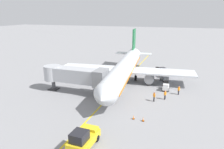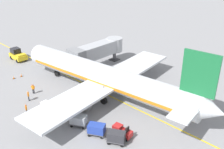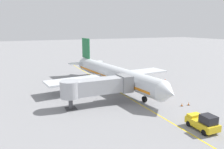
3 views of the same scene
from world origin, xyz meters
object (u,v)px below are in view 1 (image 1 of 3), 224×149
baggage_cart_second_in_train (164,73)px  safety_cone_nose_left (143,119)px  jet_bridge (75,75)px  baggage_tug_trailing (166,87)px  parked_airliner (125,68)px  ground_crew_marshaller (165,94)px  baggage_cart_third_in_train (163,70)px  safety_cone_nose_right (134,117)px  baggage_cart_front (164,77)px  baggage_tug_lead (157,71)px  ground_crew_wing_walker (154,96)px  ground_crew_loader (179,90)px  pushback_tractor (83,139)px

baggage_cart_second_in_train → safety_cone_nose_left: (0.60, 22.86, -0.66)m
jet_bridge → baggage_tug_trailing: bearing=-157.1°
parked_airliner → ground_crew_marshaller: size_ratio=22.10×
baggage_cart_second_in_train → baggage_cart_third_in_train: bearing=-78.0°
safety_cone_nose_left → safety_cone_nose_right: 1.44m
baggage_cart_second_in_train → ground_crew_marshaller: (-1.52, 13.81, 0.00)m
baggage_tug_trailing → baggage_cart_third_in_train: size_ratio=0.89×
baggage_cart_front → baggage_tug_lead: bearing=-67.1°
parked_airliner → ground_crew_wing_walker: 11.87m
baggage_cart_front → safety_cone_nose_left: bearing=87.3°
parked_airliner → baggage_tug_lead: (-6.00, -9.09, -2.47)m
baggage_tug_trailing → safety_cone_nose_left: (1.81, 13.94, -0.42)m
baggage_cart_third_in_train → safety_cone_nose_left: baggage_cart_third_in_train is taller
baggage_cart_third_in_train → ground_crew_loader: (-4.32, 13.40, 0.00)m
baggage_cart_third_in_train → baggage_cart_front: bearing=98.8°
baggage_tug_lead → pushback_tractor: bearing=83.4°
pushback_tractor → baggage_tug_trailing: 23.24m
jet_bridge → ground_crew_marshaller: bearing=-172.9°
parked_airliner → safety_cone_nose_right: size_ratio=63.30×
ground_crew_loader → pushback_tractor: bearing=64.9°
baggage_cart_front → ground_crew_loader: bearing=114.6°
baggage_cart_third_in_train → parked_airliner: bearing=52.0°
baggage_tug_lead → baggage_cart_second_in_train: bearing=130.0°
baggage_tug_lead → safety_cone_nose_right: 25.15m
jet_bridge → baggage_tug_trailing: jet_bridge is taller
baggage_tug_trailing → baggage_cart_third_in_train: bearing=-81.2°
ground_crew_loader → parked_airliner: bearing=-18.4°
safety_cone_nose_left → pushback_tractor: bearing=57.1°
parked_airliner → jet_bridge: size_ratio=2.88×
baggage_cart_third_in_train → safety_cone_nose_right: 25.61m
jet_bridge → baggage_cart_front: size_ratio=4.51×
ground_crew_loader → ground_crew_marshaller: bearing=55.9°
baggage_cart_front → baggage_cart_second_in_train: size_ratio=1.00×
baggage_cart_second_in_train → safety_cone_nose_right: baggage_cart_second_in_train is taller
safety_cone_nose_left → safety_cone_nose_right: same height
ground_crew_wing_walker → ground_crew_loader: bearing=-129.6°
pushback_tractor → baggage_tug_lead: 33.70m
baggage_tug_trailing → ground_crew_marshaller: (-0.31, 4.88, 0.24)m
pushback_tractor → ground_crew_marshaller: (-7.42, -17.24, -0.15)m
safety_cone_nose_right → ground_crew_loader: bearing=-115.3°
pushback_tractor → ground_crew_loader: bearing=-115.1°
ground_crew_loader → ground_crew_wing_walker: bearing=50.4°
baggage_cart_second_in_train → safety_cone_nose_left: bearing=88.5°
jet_bridge → baggage_cart_front: 20.34m
baggage_tug_lead → ground_crew_loader: size_ratio=1.57×
safety_cone_nose_right → baggage_cart_third_in_train: bearing=-93.2°
ground_crew_wing_walker → ground_crew_loader: 6.14m
baggage_tug_lead → safety_cone_nose_left: baggage_tug_lead is taller
baggage_cart_front → safety_cone_nose_right: baggage_cart_front is taller
baggage_tug_trailing → ground_crew_marshaller: size_ratio=1.51×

